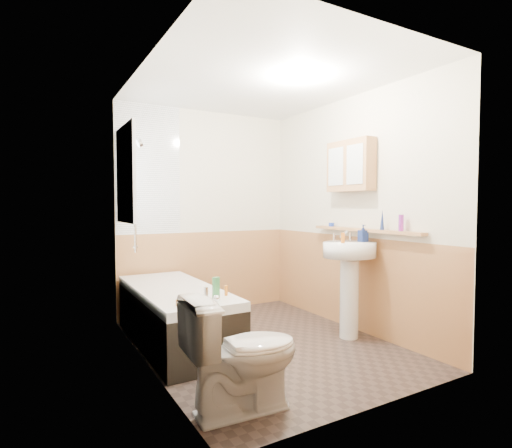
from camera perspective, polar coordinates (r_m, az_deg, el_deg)
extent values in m
plane|color=#2E2420|center=(4.01, 1.11, -16.75)|extent=(2.80, 2.80, 0.00)
plane|color=white|center=(3.96, 1.15, 19.84)|extent=(2.80, 2.80, 0.00)
cube|color=beige|center=(5.04, -7.13, 1.72)|extent=(2.20, 0.02, 2.50)
cube|color=beige|center=(2.67, 16.86, 0.79)|extent=(2.20, 0.02, 2.50)
cube|color=beige|center=(3.35, -15.40, 1.16)|extent=(0.02, 2.80, 2.50)
cube|color=beige|center=(4.45, 13.48, 1.54)|extent=(0.02, 2.80, 2.50)
cube|color=#BC824D|center=(4.52, 13.17, -8.02)|extent=(0.01, 2.80, 1.00)
cube|color=#BC824D|center=(2.81, 16.31, -14.66)|extent=(2.20, 0.01, 1.00)
cube|color=#BC824D|center=(5.09, -6.99, -6.76)|extent=(2.20, 0.01, 1.00)
cube|color=white|center=(3.35, -15.03, 1.17)|extent=(0.01, 2.80, 2.50)
cube|color=white|center=(4.80, -15.13, 7.57)|extent=(0.75, 0.01, 1.50)
cube|color=white|center=(4.30, -18.05, 6.78)|extent=(0.03, 0.79, 0.99)
cube|color=white|center=(4.30, -17.89, 6.78)|extent=(0.01, 0.70, 0.90)
cube|color=white|center=(4.30, -17.88, 6.78)|extent=(0.01, 0.04, 0.90)
cube|color=black|center=(4.04, -11.50, -13.17)|extent=(0.70, 1.76, 0.47)
cube|color=white|center=(3.98, -11.53, -9.39)|extent=(0.70, 1.76, 0.08)
cube|color=white|center=(3.98, -11.53, -9.53)|extent=(0.56, 1.62, 0.04)
cylinder|color=silver|center=(3.24, -7.17, -10.14)|extent=(0.04, 0.04, 0.14)
sphere|color=silver|center=(3.21, -8.67, -10.80)|extent=(0.06, 0.06, 0.06)
sphere|color=silver|center=(3.28, -5.69, -10.50)|extent=(0.06, 0.06, 0.06)
cylinder|color=silver|center=(4.00, -16.94, 5.09)|extent=(0.02, 0.02, 1.26)
cylinder|color=silver|center=(4.02, -16.83, -3.16)|extent=(0.05, 0.05, 0.02)
cylinder|color=silver|center=(4.07, -17.06, 13.24)|extent=(0.05, 0.05, 0.02)
cylinder|color=silver|center=(4.05, -16.32, 11.04)|extent=(0.07, 0.08, 0.09)
imported|color=white|center=(2.71, -1.97, -18.03)|extent=(0.79, 0.48, 0.75)
cylinder|color=white|center=(4.18, 13.16, -10.41)|extent=(0.18, 0.18, 0.78)
ellipsoid|color=white|center=(4.10, 13.24, -3.58)|extent=(0.57, 0.46, 0.15)
cylinder|color=silver|center=(4.09, 11.11, -1.89)|extent=(0.03, 0.03, 0.08)
cylinder|color=silver|center=(4.24, 13.33, -1.75)|extent=(0.03, 0.03, 0.08)
cylinder|color=silver|center=(4.15, 12.44, -1.39)|extent=(0.02, 0.11, 0.09)
cube|color=#BC824D|center=(4.23, 15.15, -0.84)|extent=(0.10, 1.44, 0.03)
cube|color=#BC824D|center=(4.35, 13.33, 8.08)|extent=(0.14, 0.59, 0.54)
cube|color=silver|center=(4.20, 13.94, 8.28)|extent=(0.01, 0.23, 0.40)
cube|color=silver|center=(4.41, 11.33, 8.03)|extent=(0.01, 0.23, 0.40)
cylinder|color=purple|center=(3.91, 20.02, 0.15)|extent=(0.05, 0.05, 0.15)
cone|color=navy|center=(4.05, 17.59, 0.65)|extent=(0.05, 0.05, 0.21)
cylinder|color=#19339E|center=(4.59, 10.73, -0.08)|extent=(0.06, 0.06, 0.04)
imported|color=navy|center=(4.14, 15.04, -1.92)|extent=(0.09, 0.18, 0.08)
cylinder|color=orange|center=(3.95, 12.30, -1.95)|extent=(0.04, 0.04, 0.10)
cube|color=#388447|center=(3.36, -5.73, -9.19)|extent=(0.06, 0.05, 0.19)
cylinder|color=orange|center=(3.25, -10.72, -10.96)|extent=(0.08, 0.08, 0.05)
cylinder|color=orange|center=(3.54, -4.29, -9.46)|extent=(0.03, 0.03, 0.09)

